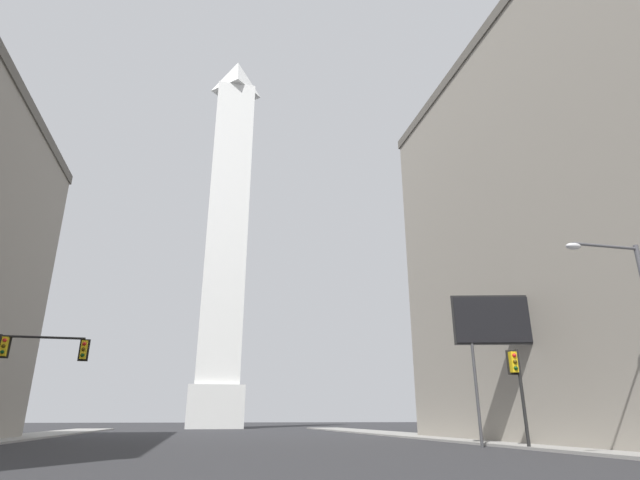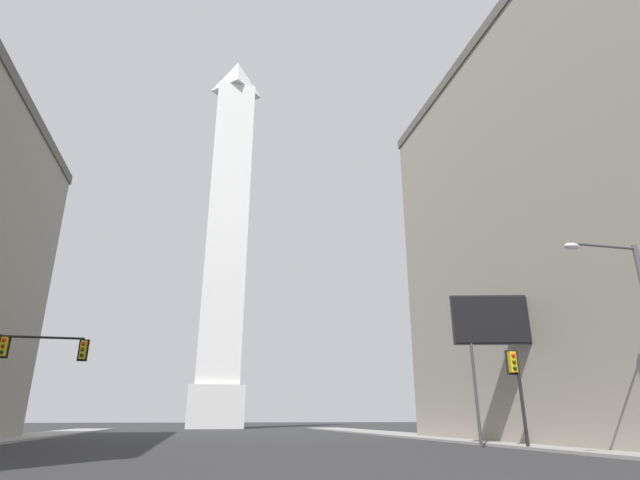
{
  "view_description": "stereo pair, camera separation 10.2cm",
  "coord_description": "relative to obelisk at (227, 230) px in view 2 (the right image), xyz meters",
  "views": [
    {
      "loc": [
        -2.45,
        -2.11,
        1.55
      ],
      "look_at": [
        12.77,
        64.01,
        25.82
      ],
      "focal_mm": 28.0,
      "sensor_mm": 36.0,
      "label": 1
    },
    {
      "loc": [
        -2.35,
        -2.13,
        1.55
      ],
      "look_at": [
        12.77,
        64.01,
        25.82
      ],
      "focal_mm": 28.0,
      "sensor_mm": 36.0,
      "label": 2
    }
  ],
  "objects": [
    {
      "name": "traffic_light_mid_right",
      "position": [
        14.29,
        -59.92,
        -29.84
      ],
      "size": [
        0.76,
        0.52,
        5.14
      ],
      "color": "black",
      "rests_on": "ground_plane"
    },
    {
      "name": "sidewalk_right",
      "position": [
        16.68,
        -52.9,
        -33.16
      ],
      "size": [
        5.0,
        99.19,
        0.15
      ],
      "primitive_type": "cube",
      "color": "gray",
      "rests_on": "ground_plane"
    },
    {
      "name": "billboard_sign",
      "position": [
        15.02,
        -58.25,
        -26.37
      ],
      "size": [
        6.01,
        1.73,
        8.6
      ],
      "color": "#3F3F42",
      "rests_on": "ground_plane"
    },
    {
      "name": "obelisk",
      "position": [
        0.0,
        0.0,
        0.0
      ],
      "size": [
        8.63,
        8.63,
        69.59
      ],
      "color": "silver",
      "rests_on": "ground_plane"
    },
    {
      "name": "traffic_light_mid_left",
      "position": [
        -12.55,
        -51.65,
        -28.49
      ],
      "size": [
        5.13,
        0.52,
        6.22
      ],
      "color": "black",
      "rests_on": "ground_plane"
    },
    {
      "name": "street_lamp",
      "position": [
        13.88,
        -68.92,
        -28.15
      ],
      "size": [
        3.4,
        0.36,
        8.19
      ],
      "color": "#4C4C51",
      "rests_on": "ground_plane"
    }
  ]
}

